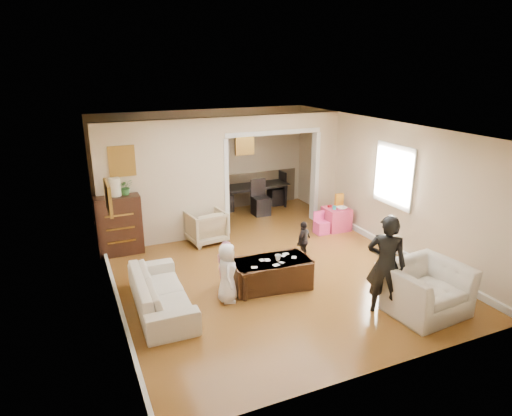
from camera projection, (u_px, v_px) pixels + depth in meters
name	position (u px, v px, depth m)	size (l,w,h in m)	color
floor	(260.00, 263.00, 8.64)	(7.00, 7.00, 0.00)	#905F25
partition_left	(165.00, 183.00, 9.28)	(2.75, 0.18, 2.60)	beige
partition_right	(324.00, 167.00, 10.75)	(0.55, 0.18, 2.60)	beige
partition_header	(273.00, 122.00, 9.87)	(2.22, 0.18, 0.35)	beige
window_pane	(394.00, 176.00, 8.85)	(0.03, 0.95, 1.10)	white
framed_art_partition	(122.00, 161.00, 8.71)	(0.45, 0.03, 0.55)	brown
framed_art_sofa_wall	(108.00, 198.00, 6.52)	(0.03, 0.55, 0.40)	brown
framed_art_alcove	(245.00, 143.00, 11.53)	(0.45, 0.03, 0.55)	brown
sofa	(161.00, 292.00, 6.94)	(1.96, 0.77, 0.57)	beige
armchair_back	(206.00, 226.00, 9.54)	(0.75, 0.77, 0.70)	tan
armchair_front	(425.00, 289.00, 6.83)	(1.17, 1.02, 0.76)	beige
dresser	(119.00, 225.00, 8.93)	(0.87, 0.49, 1.20)	black
table_lamp	(115.00, 187.00, 8.69)	(0.22, 0.22, 0.36)	#F2E9C5
potted_plant	(126.00, 187.00, 8.77)	(0.28, 0.25, 0.31)	#32672E
coffee_table	(271.00, 273.00, 7.64)	(1.31, 0.65, 0.49)	#382311
coffee_cup	(278.00, 258.00, 7.54)	(0.11, 0.11, 0.10)	silver
play_table	(336.00, 219.00, 10.29)	(0.54, 0.54, 0.52)	#D53866
cereal_box	(339.00, 200.00, 10.30)	(0.20, 0.07, 0.30)	yellow
cyan_cup	(334.00, 208.00, 10.12)	(0.08, 0.08, 0.08)	#29CEC2
toy_block	(330.00, 206.00, 10.26)	(0.08, 0.06, 0.05)	red
play_bowl	(342.00, 208.00, 10.12)	(0.23, 0.23, 0.06)	white
dining_table	(251.00, 196.00, 11.83)	(1.86, 1.03, 0.65)	black
adult_person	(386.00, 265.00, 6.70)	(0.58, 0.38, 1.58)	black
child_kneel_a	(227.00, 273.00, 7.11)	(0.48, 0.31, 0.99)	white
child_kneel_b	(226.00, 264.00, 7.58)	(0.41, 0.32, 0.84)	#CA7E95
child_toddler	(304.00, 241.00, 8.65)	(0.46, 0.19, 0.79)	black
craft_papers	(275.00, 260.00, 7.56)	(0.90, 0.43, 0.00)	white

